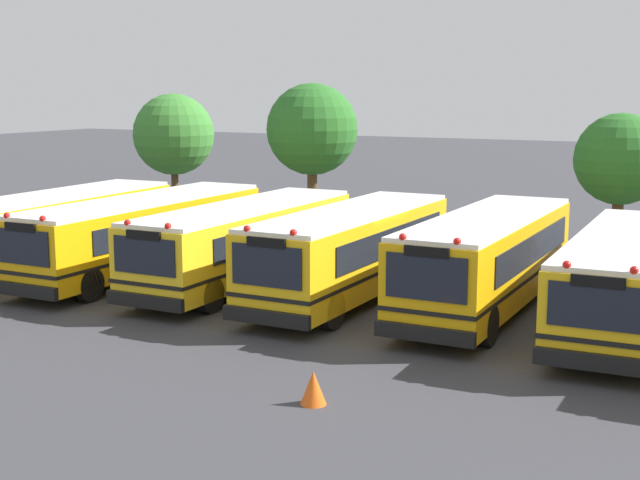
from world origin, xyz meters
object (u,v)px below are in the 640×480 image
Objects in this scene: school_bus_5 at (625,277)px; traffic_cone at (313,388)px; school_bus_1 at (143,232)px; tree_1 at (313,129)px; school_bus_2 at (245,241)px; tree_2 at (617,160)px; school_bus_4 at (487,258)px; tree_0 at (173,136)px; school_bus_3 at (351,250)px; school_bus_0 at (51,226)px.

traffic_cone is (-4.51, -8.40, -1.01)m from school_bus_5.
school_bus_1 is 1.72× the size of tree_1.
tree_2 is at bearing -131.54° from school_bus_2.
school_bus_1 is at bearing -1.42° from school_bus_5.
school_bus_4 is at bearing -177.90° from school_bus_1.
school_bus_4 reaches higher than traffic_cone.
tree_2 is at bearing -99.38° from school_bus_4.
tree_1 reaches higher than school_bus_1.
school_bus_5 is (15.09, 0.03, -0.04)m from school_bus_1.
tree_0 is at bearing 172.61° from tree_1.
tree_1 is (-6.52, 10.24, 2.92)m from school_bus_3.
tree_1 is (1.02, 10.15, 2.97)m from school_bus_1.
school_bus_2 is 1.04× the size of school_bus_4.
tree_1 reaches higher than school_bus_0.
school_bus_4 is 14.62m from tree_1.
school_bus_3 reaches higher than school_bus_2.
school_bus_3 is at bearing -0.61° from school_bus_5.
tree_1 is at bearing -42.95° from school_bus_4.
school_bus_2 is 15.54m from tree_0.
school_bus_5 is at bearing -179.41° from school_bus_1.
school_bus_0 is at bearing 2.35° from school_bus_1.
school_bus_2 is at bearing -177.53° from school_bus_1.
tree_2 is 19.32m from traffic_cone.
school_bus_5 is 24.72m from tree_0.
school_bus_0 is at bearing 2.05° from school_bus_4.
school_bus_5 is (3.65, -0.29, -0.11)m from school_bus_4.
school_bus_5 is (18.94, 0.15, -0.00)m from school_bus_0.
tree_2 reaches higher than school_bus_0.
tree_1 reaches higher than school_bus_2.
school_bus_5 is 9.58m from traffic_cone.
school_bus_5 is at bearing -79.74° from tree_2.
tree_0 is (-21.93, 11.14, 2.48)m from school_bus_5.
school_bus_0 is at bearing -75.20° from tree_0.
school_bus_1 is at bearing -179.68° from school_bus_0.
school_bus_0 is 7.68m from school_bus_2.
school_bus_1 is at bearing -95.72° from tree_1.
school_bus_4 is 1.55× the size of tree_1.
school_bus_4 reaches higher than school_bus_1.
school_bus_3 reaches higher than school_bus_0.
school_bus_0 is at bearing 2.43° from school_bus_2.
tree_2 is (9.37, 10.38, 2.08)m from school_bus_2.
tree_2 is (12.17, 0.37, -0.90)m from tree_1.
school_bus_1 is at bearing 141.65° from traffic_cone.
school_bus_4 is at bearing -43.33° from tree_1.
school_bus_1 is 1.07× the size of school_bus_5.
school_bus_5 is 10.87m from tree_2.
tree_1 is (-2.81, 10.02, 2.97)m from school_bus_2.
school_bus_0 is 1.01× the size of school_bus_1.
school_bus_0 is 16.65m from traffic_cone.
school_bus_2 is at bearing -2.55° from school_bus_3.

